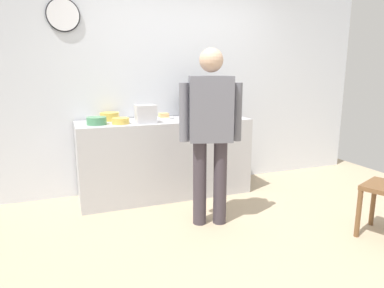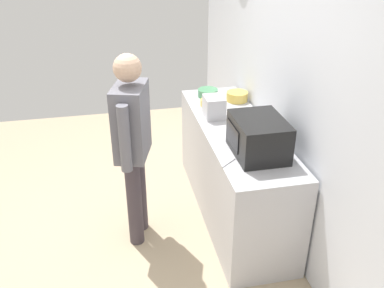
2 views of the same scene
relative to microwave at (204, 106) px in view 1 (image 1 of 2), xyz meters
The scene contains 12 objects.
ground_plane 1.65m from the microwave, 100.41° to the right, with size 6.00×6.00×0.00m, color tan.
back_wall 0.49m from the microwave, 122.88° to the left, with size 5.40×0.13×2.60m.
kitchen_counter 0.80m from the microwave, behind, with size 2.02×0.62×0.92m, color #B7B7BC.
microwave is the anchor object (origin of this frame).
sandwich_plate 0.52m from the microwave, 165.58° to the left, with size 0.23×0.23×0.07m.
salad_bowl 1.14m from the microwave, behind, with size 0.22×0.22×0.09m, color gold.
cereal_bowl 1.06m from the microwave, behind, with size 0.19×0.19×0.07m, color gold.
mixing_bowl 1.30m from the microwave, behind, with size 0.21×0.21×0.08m, color #4C8E60.
toaster 0.79m from the microwave, 168.40° to the right, with size 0.22×0.18×0.20m, color silver.
fork_utensil 0.92m from the microwave, behind, with size 0.17×0.02×0.01m, color silver.
spoon_utensil 0.32m from the microwave, 69.94° to the right, with size 0.17×0.02×0.01m, color silver.
person_standing 1.02m from the microwave, 109.38° to the right, with size 0.57×0.34×1.69m.
Camera 1 is at (-1.41, -2.65, 1.49)m, focal length 32.21 mm.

